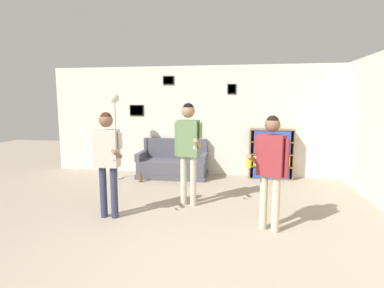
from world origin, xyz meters
The scene contains 10 objects.
ground_plane centered at (0.00, 0.00, 0.00)m, with size 20.00×20.00×0.00m, color gray.
wall_back centered at (0.00, 4.65, 1.35)m, with size 8.45×0.08×2.70m.
couch centered at (-0.97, 4.24, 0.30)m, with size 1.67×0.80×0.91m.
bookshelf centered at (1.38, 4.43, 0.59)m, with size 1.02×0.30×1.18m.
floor_lamp centered at (-2.26, 3.85, 1.48)m, with size 0.28×0.28×2.02m.
person_player_foreground_left centered at (-1.39, 1.50, 1.03)m, with size 0.50×0.45×1.67m.
person_player_foreground_center centered at (-0.25, 2.26, 1.13)m, with size 0.50×0.52×1.81m.
person_watcher_holding_cup centered at (1.07, 1.40, 1.01)m, with size 0.58×0.36×1.64m.
bottle_on_floor centered at (-1.60, 3.61, 0.09)m, with size 0.08×0.08×0.24m.
drinking_cup centered at (1.53, 4.43, 1.24)m, with size 0.08×0.08×0.12m.
Camera 1 is at (0.63, -2.79, 1.83)m, focal length 28.00 mm.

